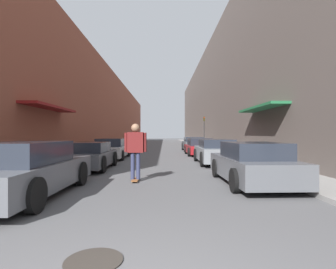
% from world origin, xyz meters
% --- Properties ---
extents(ground, '(147.89, 147.89, 0.00)m').
position_xyz_m(ground, '(0.00, 26.89, 0.00)').
color(ground, '#515154').
extents(curb_strip_left, '(1.80, 67.22, 0.12)m').
position_xyz_m(curb_strip_left, '(-4.93, 33.61, 0.06)').
color(curb_strip_left, gray).
rests_on(curb_strip_left, ground).
extents(curb_strip_right, '(1.80, 67.22, 0.12)m').
position_xyz_m(curb_strip_right, '(4.93, 33.61, 0.06)').
color(curb_strip_right, gray).
rests_on(curb_strip_right, ground).
extents(building_row_left, '(4.90, 67.22, 9.23)m').
position_xyz_m(building_row_left, '(-7.83, 33.61, 4.62)').
color(building_row_left, brown).
rests_on(building_row_left, ground).
extents(building_row_right, '(4.90, 67.22, 12.75)m').
position_xyz_m(building_row_right, '(7.83, 33.61, 6.37)').
color(building_row_right, '#564C47').
rests_on(building_row_right, ground).
extents(parked_car_left_0, '(1.93, 4.55, 1.35)m').
position_xyz_m(parked_car_left_0, '(-2.97, 4.71, 0.65)').
color(parked_car_left_0, '#515459').
rests_on(parked_car_left_0, ground).
extents(parked_car_left_1, '(1.85, 3.96, 1.19)m').
position_xyz_m(parked_car_left_1, '(-2.88, 9.81, 0.59)').
color(parked_car_left_1, '#515459').
rests_on(parked_car_left_1, ground).
extents(parked_car_left_2, '(1.88, 4.42, 1.27)m').
position_xyz_m(parked_car_left_2, '(-2.92, 14.87, 0.61)').
color(parked_car_left_2, silver).
rests_on(parked_car_left_2, ground).
extents(parked_car_left_3, '(2.08, 3.91, 1.18)m').
position_xyz_m(parked_car_left_3, '(-2.91, 20.22, 0.58)').
color(parked_car_left_3, '#B7B7BC').
rests_on(parked_car_left_3, ground).
extents(parked_car_right_0, '(1.89, 4.09, 1.28)m').
position_xyz_m(parked_car_right_0, '(3.10, 6.29, 0.62)').
color(parked_car_right_0, '#515459').
rests_on(parked_car_right_0, ground).
extents(parked_car_right_1, '(1.91, 4.17, 1.27)m').
position_xyz_m(parked_car_right_1, '(3.06, 11.79, 0.63)').
color(parked_car_right_1, gray).
rests_on(parked_car_right_1, ground).
extents(parked_car_right_2, '(1.85, 4.07, 1.25)m').
position_xyz_m(parked_car_right_2, '(2.95, 17.45, 0.59)').
color(parked_car_right_2, maroon).
rests_on(parked_car_right_2, ground).
extents(parked_car_right_3, '(1.95, 4.21, 1.27)m').
position_xyz_m(parked_car_right_3, '(3.09, 22.40, 0.63)').
color(parked_car_right_3, '#515459').
rests_on(parked_car_right_3, ground).
extents(skateboarder, '(0.72, 0.78, 1.87)m').
position_xyz_m(skateboarder, '(-0.54, 6.79, 1.16)').
color(skateboarder, brown).
rests_on(skateboarder, ground).
extents(manhole_cover, '(0.70, 0.70, 0.02)m').
position_xyz_m(manhole_cover, '(-0.46, 1.44, 0.01)').
color(manhole_cover, '#332D28').
rests_on(manhole_cover, ground).
extents(traffic_light, '(0.16, 0.22, 3.21)m').
position_xyz_m(traffic_light, '(4.45, 24.74, 2.12)').
color(traffic_light, '#2D2D2D').
rests_on(traffic_light, curb_strip_right).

